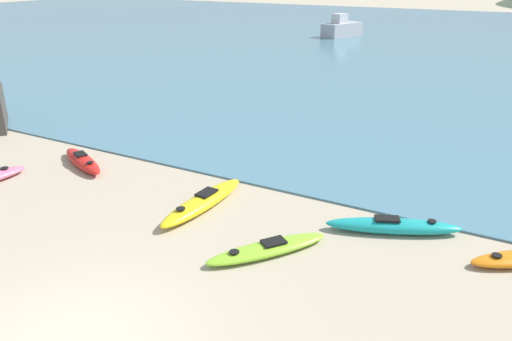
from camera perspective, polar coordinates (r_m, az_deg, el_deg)
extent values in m
cube|color=teal|center=(47.68, 22.07, 13.44)|extent=(160.00, 70.00, 0.06)
ellipsoid|color=yellow|center=(13.60, -6.07, -3.55)|extent=(0.81, 3.44, 0.36)
cube|color=black|center=(13.63, -5.67, -2.51)|extent=(0.40, 0.63, 0.05)
cylinder|color=black|center=(12.86, -8.62, -4.33)|extent=(0.24, 0.24, 0.02)
cylinder|color=black|center=(17.24, -26.83, 0.26)|extent=(0.24, 0.24, 0.02)
ellipsoid|color=teal|center=(12.77, 15.42, -6.14)|extent=(3.26, 1.86, 0.35)
cube|color=black|center=(12.65, 14.78, -5.34)|extent=(0.67, 0.54, 0.05)
cylinder|color=black|center=(12.88, 19.49, -5.46)|extent=(0.21, 0.21, 0.02)
ellipsoid|color=#8CCC2D|center=(11.49, 1.35, -8.92)|extent=(2.28, 2.81, 0.24)
cube|color=black|center=(11.48, 2.04, -8.12)|extent=(0.60, 0.65, 0.05)
cylinder|color=black|center=(11.13, -2.50, -9.26)|extent=(0.22, 0.22, 0.02)
cylinder|color=black|center=(12.16, 25.83, -8.71)|extent=(0.22, 0.22, 0.02)
ellipsoid|color=red|center=(17.30, -19.21, 1.06)|extent=(2.77, 1.68, 0.35)
cube|color=black|center=(17.36, -19.44, 1.81)|extent=(0.59, 0.50, 0.05)
cylinder|color=black|center=(16.55, -18.45, 0.91)|extent=(0.21, 0.21, 0.02)
cube|color=#B2B2B7|center=(48.54, 9.79, 15.58)|extent=(2.93, 4.38, 1.20)
cube|color=silver|center=(48.13, 9.55, 16.76)|extent=(1.35, 1.48, 0.84)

